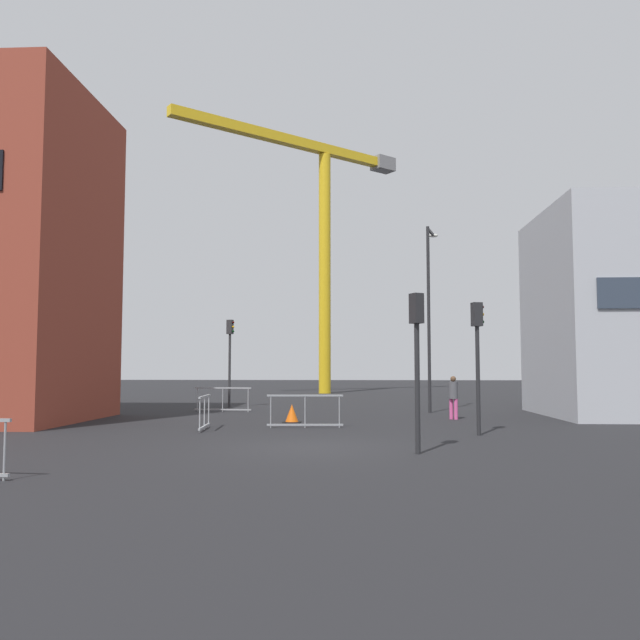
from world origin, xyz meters
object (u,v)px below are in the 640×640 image
(traffic_light_island, at_px, (230,349))
(streetlamp_tall, at_px, (429,304))
(construction_crane, at_px, (318,217))
(pedestrian_walking, at_px, (453,394))
(traffic_light_far, at_px, (417,345))
(traffic_cone_striped, at_px, (292,414))
(traffic_light_verge, at_px, (478,345))

(traffic_light_island, bearing_deg, streetlamp_tall, -16.72)
(construction_crane, relative_size, pedestrian_walking, 11.76)
(traffic_light_far, bearing_deg, pedestrian_walking, 76.60)
(construction_crane, xyz_separation_m, streetlamp_tall, (5.97, -19.40, -8.57))
(construction_crane, distance_m, pedestrian_walking, 26.94)
(traffic_cone_striped, bearing_deg, pedestrian_walking, 15.46)
(streetlamp_tall, relative_size, traffic_light_far, 2.22)
(traffic_light_island, distance_m, traffic_light_far, 17.89)
(traffic_light_verge, bearing_deg, construction_crane, 102.28)
(traffic_light_island, bearing_deg, construction_crane, 78.30)
(traffic_light_verge, distance_m, pedestrian_walking, 5.90)
(streetlamp_tall, bearing_deg, pedestrian_walking, -83.34)
(traffic_light_island, distance_m, traffic_cone_striped, 9.36)
(traffic_light_island, bearing_deg, traffic_light_far, -65.16)
(streetlamp_tall, xyz_separation_m, pedestrian_walking, (0.43, -3.66, -3.80))
(traffic_light_far, xyz_separation_m, traffic_cone_striped, (-3.67, 8.08, -2.20))
(streetlamp_tall, bearing_deg, traffic_light_island, 163.28)
(construction_crane, distance_m, traffic_light_island, 19.90)
(streetlamp_tall, height_order, traffic_light_verge, streetlamp_tall)
(pedestrian_walking, bearing_deg, construction_crane, 105.51)
(traffic_light_far, relative_size, pedestrian_walking, 2.26)
(traffic_light_verge, xyz_separation_m, traffic_cone_striped, (-5.85, 4.00, -2.31))
(pedestrian_walking, xyz_separation_m, traffic_cone_striped, (-5.99, -1.66, -0.65))
(construction_crane, bearing_deg, traffic_light_verge, -77.72)
(construction_crane, distance_m, traffic_light_verge, 31.28)
(construction_crane, relative_size, traffic_light_island, 4.48)
(traffic_light_island, xyz_separation_m, traffic_light_verge, (9.69, -12.15, -0.25))
(construction_crane, relative_size, traffic_light_far, 5.20)
(streetlamp_tall, relative_size, pedestrian_walking, 5.00)
(pedestrian_walking, bearing_deg, traffic_light_far, -103.40)
(traffic_cone_striped, bearing_deg, traffic_light_island, 115.25)
(construction_crane, bearing_deg, pedestrian_walking, -74.49)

